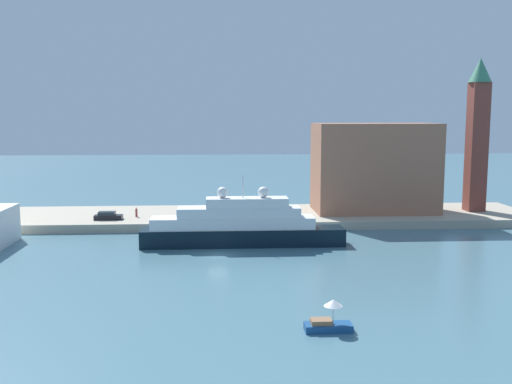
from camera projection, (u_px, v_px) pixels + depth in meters
ground at (218, 256)px, 77.03m from camera, size 400.00×400.00×0.00m
quay_dock at (218, 217)px, 102.24m from camera, size 110.00×19.14×1.40m
large_yacht at (240, 226)px, 82.96m from camera, size 28.97×4.35×10.23m
small_motorboat at (328, 321)px, 50.17m from camera, size 4.10×1.65×2.79m
harbor_building at (374, 168)px, 103.59m from camera, size 21.24×11.35×15.68m
bell_tower at (478, 129)px, 103.11m from camera, size 3.99×3.99×27.03m
parked_car at (108, 216)px, 95.96m from camera, size 4.54×1.81×1.34m
person_figure at (136, 213)px, 98.41m from camera, size 0.36×0.36×1.60m
mooring_bollard at (267, 219)px, 94.23m from camera, size 0.52×0.52×0.70m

